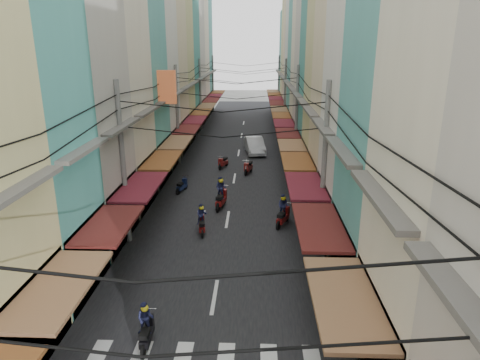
% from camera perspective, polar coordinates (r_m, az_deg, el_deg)
% --- Properties ---
extents(ground, '(160.00, 160.00, 0.00)m').
position_cam_1_polar(ground, '(19.61, -2.85, -12.13)').
color(ground, '#62625D').
rests_on(ground, ground).
extents(road, '(10.00, 80.00, 0.02)m').
position_cam_1_polar(road, '(38.24, -0.30, 2.91)').
color(road, black).
rests_on(road, ground).
extents(sidewalk_left, '(3.00, 80.00, 0.06)m').
position_cam_1_polar(sidewalk_left, '(39.05, -9.89, 2.99)').
color(sidewalk_left, gray).
rests_on(sidewalk_left, ground).
extents(sidewalk_right, '(3.00, 80.00, 0.06)m').
position_cam_1_polar(sidewalk_right, '(38.52, 9.42, 2.81)').
color(sidewalk_right, gray).
rests_on(sidewalk_right, ground).
extents(building_row_left, '(7.80, 67.67, 23.70)m').
position_cam_1_polar(building_row_left, '(34.84, -14.34, 17.20)').
color(building_row_left, silver).
rests_on(building_row_left, ground).
extents(building_row_right, '(7.80, 68.98, 22.59)m').
position_cam_1_polar(building_row_right, '(33.99, 13.45, 16.64)').
color(building_row_right, teal).
rests_on(building_row_right, ground).
extents(utility_poles, '(10.20, 66.13, 8.20)m').
position_cam_1_polar(utility_poles, '(32.16, -0.71, 12.03)').
color(utility_poles, slate).
rests_on(utility_poles, ground).
extents(white_car, '(5.44, 2.76, 1.84)m').
position_cam_1_polar(white_car, '(40.23, 1.95, 3.63)').
color(white_car, silver).
rests_on(white_car, ground).
extents(bicycle, '(1.77, 1.20, 1.14)m').
position_cam_1_polar(bicycle, '(22.86, 16.58, -8.34)').
color(bicycle, black).
rests_on(bicycle, ground).
extents(moving_scooters, '(7.04, 23.58, 2.00)m').
position_cam_1_polar(moving_scooters, '(25.58, -1.98, -3.44)').
color(moving_scooters, black).
rests_on(moving_scooters, ground).
extents(parked_scooters, '(13.14, 12.80, 0.97)m').
position_cam_1_polar(parked_scooters, '(16.47, 14.07, -17.23)').
color(parked_scooters, black).
rests_on(parked_scooters, ground).
extents(pedestrians, '(13.16, 26.83, 2.24)m').
position_cam_1_polar(pedestrians, '(23.02, -12.80, -4.96)').
color(pedestrians, black).
rests_on(pedestrians, ground).
extents(market_umbrella, '(2.17, 2.17, 2.29)m').
position_cam_1_polar(market_umbrella, '(15.09, 23.77, -14.75)').
color(market_umbrella, '#B2B2B7').
rests_on(market_umbrella, ground).
extents(traffic_sign, '(0.10, 0.61, 2.77)m').
position_cam_1_polar(traffic_sign, '(17.99, 15.12, -8.44)').
color(traffic_sign, slate).
rests_on(traffic_sign, ground).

